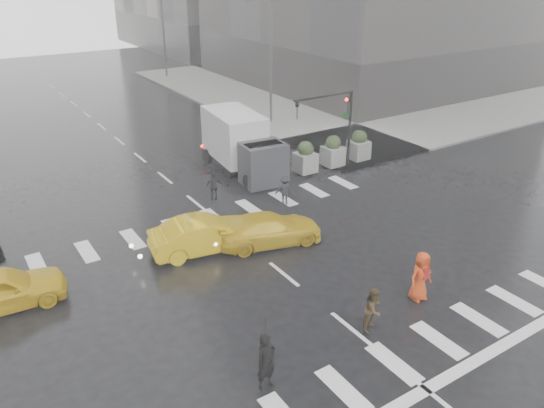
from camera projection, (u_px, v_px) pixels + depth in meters
ground at (284, 274)px, 20.75m from camera, size 120.00×120.00×0.00m
sidewalk_ne at (361, 108)px, 43.66m from camera, size 35.00×35.00×0.15m
road_markings at (284, 274)px, 20.75m from camera, size 18.00×48.00×0.01m
traffic_signal_pole at (337, 115)px, 29.94m from camera, size 4.45×0.42×4.50m
street_lamp_near at (269, 56)px, 37.74m from camera, size 2.15×0.22×9.00m
street_lamp_far at (162, 28)px, 52.98m from camera, size 2.15×0.22×9.00m
planter_west at (305, 158)px, 30.04m from camera, size 1.10×1.10×1.80m
planter_mid at (333, 151)px, 31.02m from camera, size 1.10×1.10×1.80m
planter_east at (359, 145)px, 32.01m from camera, size 1.10×1.10×1.80m
pedestrian_black at (266, 343)px, 14.65m from camera, size 1.08×1.09×2.43m
pedestrian_brown at (374, 309)px, 17.36m from camera, size 0.94×0.84×1.58m
pedestrian_orange at (421, 276)px, 18.87m from camera, size 0.95×0.64×1.90m
pedestrian_far_a at (214, 186)px, 26.84m from camera, size 1.00×0.75×1.51m
pedestrian_far_b at (285, 190)px, 26.39m from camera, size 1.10×1.04×1.52m
taxi_mid at (205, 235)px, 22.13m from camera, size 4.77×2.27×1.51m
taxi_rear at (269, 229)px, 22.76m from camera, size 4.44×2.83×1.35m
box_truck at (242, 143)px, 29.93m from camera, size 2.37×6.31×3.35m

